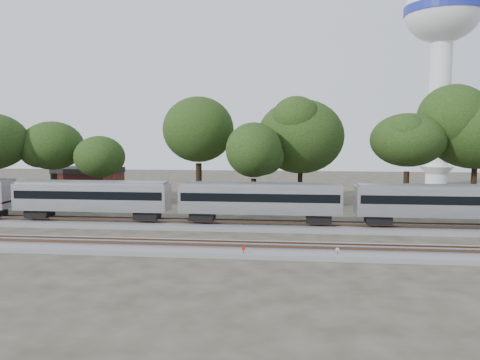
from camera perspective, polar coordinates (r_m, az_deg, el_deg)
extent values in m
plane|color=#383328|center=(43.42, -0.22, -7.37)|extent=(160.00, 160.00, 0.00)
cube|color=slate|center=(49.21, 0.53, -5.56)|extent=(160.00, 5.00, 0.40)
cube|color=brown|center=(48.42, 0.45, -5.20)|extent=(160.00, 0.08, 0.15)
cube|color=brown|center=(49.82, 0.61, -4.89)|extent=(160.00, 0.08, 0.15)
cube|color=slate|center=(39.51, -0.84, -8.40)|extent=(160.00, 5.00, 0.40)
cube|color=brown|center=(38.71, -0.97, -8.01)|extent=(160.00, 0.08, 0.15)
cube|color=brown|center=(40.09, -0.72, -7.52)|extent=(160.00, 0.08, 0.15)
cube|color=silver|center=(52.86, -17.57, -1.92)|extent=(16.73, 2.88, 2.88)
cube|color=black|center=(52.83, -17.58, -1.61)|extent=(16.15, 2.93, 0.87)
cube|color=gray|center=(52.69, -17.62, -0.32)|extent=(16.34, 2.31, 0.34)
cube|color=black|center=(55.81, -23.23, -3.68)|extent=(2.50, 2.11, 0.87)
cube|color=black|center=(51.05, -11.24, -4.16)|extent=(2.50, 2.11, 0.87)
cube|color=silver|center=(48.61, 2.43, -2.31)|extent=(16.73, 2.88, 2.88)
cube|color=black|center=(48.57, 2.44, -1.98)|extent=(16.15, 2.93, 0.87)
cube|color=gray|center=(48.42, 2.44, -0.57)|extent=(16.34, 2.31, 0.34)
cube|color=black|center=(49.63, -4.59, -4.35)|extent=(2.50, 2.11, 0.87)
cube|color=black|center=(48.93, 9.55, -4.56)|extent=(2.50, 2.11, 0.87)
cube|color=silver|center=(50.86, 23.27, -2.42)|extent=(16.73, 2.88, 2.88)
cube|color=black|center=(50.82, 23.28, -2.10)|extent=(16.15, 2.93, 0.87)
cube|color=gray|center=(50.68, 23.33, -0.75)|extent=(16.34, 2.31, 0.34)
cube|color=black|center=(49.68, 16.48, -4.56)|extent=(2.50, 2.11, 0.87)
cylinder|color=#512D19|center=(37.31, 0.42, -8.91)|extent=(0.06, 0.06, 0.84)
cylinder|color=red|center=(37.22, 0.42, -8.35)|extent=(0.30, 0.10, 0.30)
cylinder|color=#512D19|center=(37.98, 11.77, -8.81)|extent=(0.05, 0.05, 0.79)
cylinder|color=silver|center=(37.89, 11.79, -8.29)|extent=(0.28, 0.07, 0.28)
cube|color=#512D19|center=(37.98, 10.38, -9.16)|extent=(0.54, 0.38, 0.30)
cylinder|color=silver|center=(92.76, 23.07, 7.41)|extent=(3.78, 3.78, 26.49)
cone|color=silver|center=(93.04, 22.80, 0.41)|extent=(6.06, 6.06, 3.78)
ellipsoid|color=silver|center=(95.18, 23.53, 18.42)|extent=(13.25, 13.25, 11.26)
cylinder|color=#1C259C|center=(95.18, 23.53, 18.42)|extent=(13.40, 13.40, 1.51)
cube|color=maroon|center=(77.16, -17.96, -0.50)|extent=(9.95, 7.69, 3.62)
cube|color=black|center=(76.96, -18.01, 1.14)|extent=(10.18, 7.92, 0.82)
cylinder|color=black|center=(68.13, -21.69, -1.10)|extent=(0.70, 0.70, 4.40)
ellipsoid|color=black|center=(67.71, -21.88, 3.92)|extent=(8.29, 8.29, 7.05)
cylinder|color=black|center=(63.54, -16.62, -1.74)|extent=(0.70, 0.70, 3.65)
ellipsoid|color=black|center=(63.10, -16.75, 2.73)|extent=(6.89, 6.89, 5.86)
cylinder|color=black|center=(66.71, -5.04, -0.34)|extent=(0.70, 0.70, 5.57)
ellipsoid|color=black|center=(66.33, -5.09, 6.16)|extent=(10.50, 10.50, 8.93)
cylinder|color=black|center=(58.18, 1.67, -1.91)|extent=(0.70, 0.70, 4.19)
ellipsoid|color=black|center=(57.69, 1.68, 3.70)|extent=(7.90, 7.90, 6.71)
cylinder|color=black|center=(64.48, 7.33, -0.81)|extent=(0.70, 0.70, 5.06)
ellipsoid|color=black|center=(64.06, 7.41, 5.30)|extent=(9.53, 9.53, 8.10)
cylinder|color=black|center=(65.32, 19.57, -1.12)|extent=(0.70, 0.70, 4.81)
ellipsoid|color=black|center=(64.89, 19.77, 4.61)|extent=(9.07, 9.07, 7.71)
cylinder|color=black|center=(70.23, 26.58, -0.65)|extent=(0.70, 0.70, 5.51)
ellipsoid|color=black|center=(69.87, 26.86, 5.46)|extent=(10.40, 10.40, 8.84)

